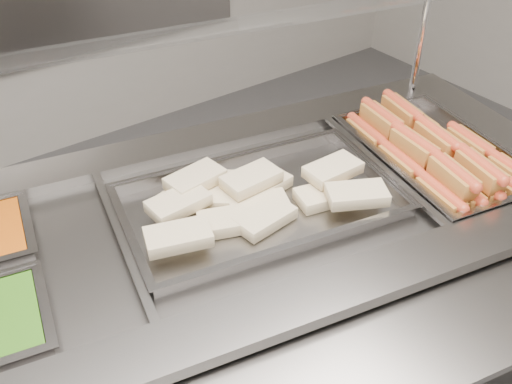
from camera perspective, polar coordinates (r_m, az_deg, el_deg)
steam_counter at (r=1.91m, az=-1.52°, el=-12.87°), size 2.19×1.30×0.98m
tray_rail at (r=1.27m, az=8.59°, el=-17.36°), size 1.98×0.78×0.06m
sneeze_guard at (r=1.57m, az=-5.61°, el=15.30°), size 1.82×0.68×0.48m
pan_hotdogs at (r=1.91m, az=17.36°, el=2.96°), size 0.48×0.66×0.11m
pan_wraps at (r=1.61m, az=0.35°, el=-1.43°), size 0.81×0.58×0.08m
hotdogs_in_buns at (r=1.87m, az=17.29°, el=3.93°), size 0.39×0.61×0.13m
tortilla_wraps at (r=1.59m, az=-0.75°, el=-0.47°), size 0.69×0.47×0.08m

